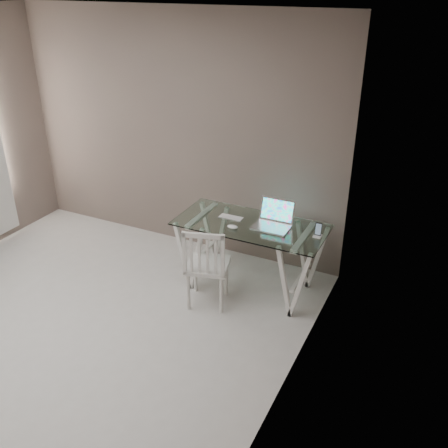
% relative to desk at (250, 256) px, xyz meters
% --- Properties ---
extents(room, '(4.50, 4.52, 2.71)m').
position_rel_desk_xyz_m(room, '(-1.26, -1.61, 1.33)').
color(room, beige).
rests_on(room, ground).
extents(desk, '(1.50, 0.70, 0.75)m').
position_rel_desk_xyz_m(desk, '(0.00, 0.00, 0.00)').
color(desk, silver).
rests_on(desk, ground).
extents(chair, '(0.50, 0.50, 0.88)m').
position_rel_desk_xyz_m(chair, '(-0.25, -0.49, 0.10)').
color(chair, silver).
rests_on(chair, ground).
extents(laptop, '(0.35, 0.32, 0.24)m').
position_rel_desk_xyz_m(laptop, '(0.21, 0.07, 0.42)').
color(laptop, silver).
rests_on(laptop, desk).
extents(keyboard, '(0.26, 0.11, 0.01)m').
position_rel_desk_xyz_m(keyboard, '(-0.24, 0.04, 0.37)').
color(keyboard, silver).
rests_on(keyboard, desk).
extents(mouse, '(0.11, 0.06, 0.03)m').
position_rel_desk_xyz_m(mouse, '(-0.12, -0.16, 0.38)').
color(mouse, white).
rests_on(mouse, desk).
extents(phone_dock, '(0.08, 0.08, 0.14)m').
position_rel_desk_xyz_m(phone_dock, '(0.67, 0.03, 0.40)').
color(phone_dock, white).
rests_on(phone_dock, desk).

